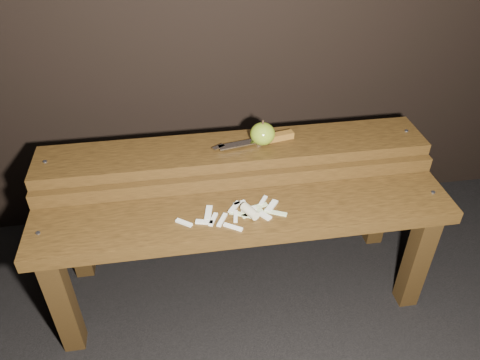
{
  "coord_description": "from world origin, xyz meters",
  "views": [
    {
      "loc": [
        -0.17,
        -1.03,
        1.28
      ],
      "look_at": [
        0.0,
        0.06,
        0.45
      ],
      "focal_mm": 35.0,
      "sensor_mm": 36.0,
      "label": 1
    }
  ],
  "objects": [
    {
      "name": "bench_rear_tier",
      "position": [
        0.0,
        0.17,
        0.41
      ],
      "size": [
        1.2,
        0.21,
        0.5
      ],
      "color": "black",
      "rests_on": "ground"
    },
    {
      "name": "bench_front_tier",
      "position": [
        0.0,
        -0.06,
        0.35
      ],
      "size": [
        1.2,
        0.2,
        0.42
      ],
      "color": "black",
      "rests_on": "ground"
    },
    {
      "name": "ground",
      "position": [
        0.0,
        0.0,
        0.0
      ],
      "size": [
        60.0,
        60.0,
        0.0
      ],
      "primitive_type": "plane",
      "color": "black"
    },
    {
      "name": "apple",
      "position": [
        0.09,
        0.17,
        0.53
      ],
      "size": [
        0.08,
        0.08,
        0.08
      ],
      "color": "olive",
      "rests_on": "bench_rear_tier"
    },
    {
      "name": "apple_scraps",
      "position": [
        -0.01,
        -0.06,
        0.43
      ],
      "size": [
        0.31,
        0.14,
        0.03
      ],
      "color": "beige",
      "rests_on": "bench_front_tier"
    },
    {
      "name": "knife",
      "position": [
        0.1,
        0.18,
        0.51
      ],
      "size": [
        0.26,
        0.07,
        0.02
      ],
      "color": "brown",
      "rests_on": "bench_rear_tier"
    }
  ]
}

